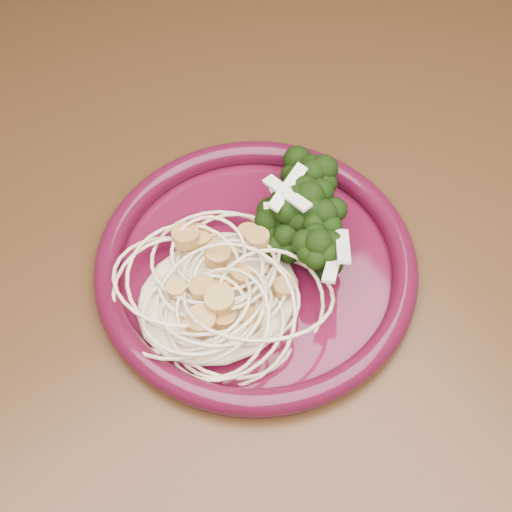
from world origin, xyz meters
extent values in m
cube|color=#472814|center=(0.00, 0.00, 0.73)|extent=(1.20, 0.80, 0.04)
cylinder|color=#472814|center=(0.55, 0.35, 0.35)|extent=(0.06, 0.06, 0.71)
cylinder|color=#4A0A20|center=(0.08, -0.03, 0.75)|extent=(0.29, 0.29, 0.01)
torus|color=#4A0F23|center=(0.08, -0.03, 0.76)|extent=(0.30, 0.30, 0.02)
ellipsoid|color=beige|center=(0.04, -0.04, 0.77)|extent=(0.15, 0.14, 0.03)
ellipsoid|color=black|center=(0.12, -0.01, 0.78)|extent=(0.11, 0.14, 0.04)
camera|label=1|loc=(-0.09, -0.28, 1.21)|focal=50.00mm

